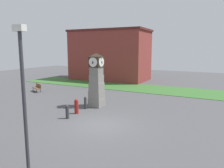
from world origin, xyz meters
The scene contains 9 objects.
ground_plane centered at (0.00, 0.00, 0.00)m, with size 75.20×75.20×0.00m, color #4C4C4F.
clock_tower centered at (-2.73, 3.86, 2.13)m, with size 1.22×1.24×4.48m.
bollard_near_tower centered at (-3.11, 2.72, 0.51)m, with size 0.22×0.22×1.01m.
bollard_mid_row centered at (-2.95, 1.32, 0.57)m, with size 0.30×0.30×1.12m.
bollard_far_row centered at (-2.78, 0.05, 0.49)m, with size 0.24×0.24×0.96m.
bench centered at (-12.11, 6.11, 0.52)m, with size 1.67×1.17×0.90m.
street_lamp_far_side centered at (0.12, -5.89, 3.33)m, with size 0.50×0.24×5.69m.
warehouse_blue_far centered at (-9.66, 18.94, 3.87)m, with size 12.23×6.86×7.73m.
grass_verge_far centered at (2.93, 13.79, 0.02)m, with size 45.12×5.63×0.04m, color #386B2D.
Camera 1 is at (6.89, -11.48, 4.83)m, focal length 35.00 mm.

